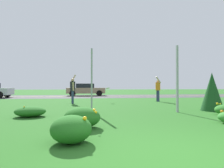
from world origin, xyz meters
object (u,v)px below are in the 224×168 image
(sign_post_near_path, at_px, (92,80))
(car_tan_center_left, at_px, (86,90))
(person_catcher_orange_shirt, at_px, (158,88))
(frisbee_lime, at_px, (108,88))
(person_thrower_dark_shirt, at_px, (73,88))
(sign_post_by_roadside, at_px, (177,79))

(sign_post_near_path, xyz_separation_m, car_tan_center_left, (-0.34, 14.86, -0.64))
(person_catcher_orange_shirt, xyz_separation_m, car_tan_center_left, (-5.30, 9.73, -0.23))
(sign_post_near_path, height_order, frisbee_lime, sign_post_near_path)
(sign_post_near_path, distance_m, car_tan_center_left, 14.88)
(person_catcher_orange_shirt, relative_size, car_tan_center_left, 0.41)
(sign_post_near_path, height_order, person_thrower_dark_shirt, sign_post_near_path)
(person_catcher_orange_shirt, bearing_deg, sign_post_by_roadside, -102.96)
(sign_post_by_roadside, height_order, frisbee_lime, sign_post_by_roadside)
(sign_post_near_path, relative_size, frisbee_lime, 9.83)
(sign_post_near_path, xyz_separation_m, frisbee_lime, (1.23, 4.85, -0.40))
(frisbee_lime, bearing_deg, person_catcher_orange_shirt, 4.32)
(sign_post_by_roadside, height_order, car_tan_center_left, sign_post_by_roadside)
(frisbee_lime, bearing_deg, car_tan_center_left, 98.95)
(person_thrower_dark_shirt, relative_size, frisbee_lime, 6.75)
(sign_post_near_path, distance_m, person_catcher_orange_shirt, 7.14)
(person_thrower_dark_shirt, distance_m, frisbee_lime, 2.42)
(sign_post_by_roadside, bearing_deg, car_tan_center_left, 104.47)
(sign_post_by_roadside, distance_m, car_tan_center_left, 15.95)
(sign_post_near_path, bearing_deg, sign_post_by_roadside, -8.98)
(person_catcher_orange_shirt, bearing_deg, person_thrower_dark_shirt, -172.18)
(sign_post_by_roadside, bearing_deg, frisbee_lime, 113.92)
(sign_post_by_roadside, xyz_separation_m, frisbee_lime, (-2.41, 5.42, -0.45))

